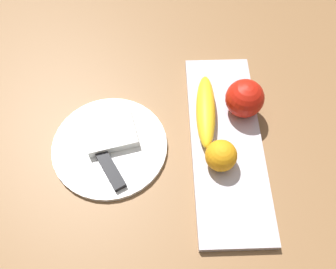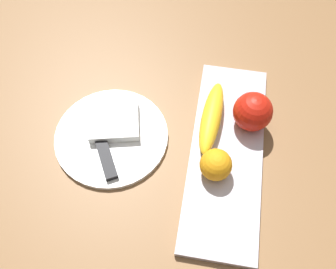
{
  "view_description": "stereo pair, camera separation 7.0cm",
  "coord_description": "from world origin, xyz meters",
  "px_view_note": "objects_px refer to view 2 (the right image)",
  "views": [
    {
      "loc": [
        -0.32,
        0.11,
        0.65
      ],
      "look_at": [
        0.04,
        0.1,
        0.05
      ],
      "focal_mm": 39.15,
      "sensor_mm": 36.0,
      "label": 1
    },
    {
      "loc": [
        -0.31,
        0.04,
        0.65
      ],
      "look_at": [
        0.04,
        0.1,
        0.05
      ],
      "focal_mm": 39.15,
      "sensor_mm": 36.0,
      "label": 2
    }
  ],
  "objects_px": {
    "dinner_plate": "(112,136)",
    "knife": "(104,152)",
    "fruit_tray": "(226,153)",
    "orange_near_apple": "(218,165)",
    "banana": "(212,117)",
    "apple": "(253,112)",
    "folded_napkin": "(114,121)"
  },
  "relations": [
    {
      "from": "banana",
      "to": "orange_near_apple",
      "type": "xyz_separation_m",
      "value": [
        -0.11,
        -0.02,
        0.01
      ]
    },
    {
      "from": "apple",
      "to": "folded_napkin",
      "type": "height_order",
      "value": "apple"
    },
    {
      "from": "fruit_tray",
      "to": "folded_napkin",
      "type": "bearing_deg",
      "value": 82.98
    },
    {
      "from": "orange_near_apple",
      "to": "knife",
      "type": "bearing_deg",
      "value": 88.45
    },
    {
      "from": "banana",
      "to": "apple",
      "type": "bearing_deg",
      "value": -76.22
    },
    {
      "from": "folded_napkin",
      "to": "knife",
      "type": "distance_m",
      "value": 0.07
    },
    {
      "from": "folded_napkin",
      "to": "fruit_tray",
      "type": "bearing_deg",
      "value": -97.02
    },
    {
      "from": "fruit_tray",
      "to": "knife",
      "type": "distance_m",
      "value": 0.24
    },
    {
      "from": "orange_near_apple",
      "to": "knife",
      "type": "height_order",
      "value": "orange_near_apple"
    },
    {
      "from": "fruit_tray",
      "to": "knife",
      "type": "relative_size",
      "value": 2.53
    },
    {
      "from": "fruit_tray",
      "to": "apple",
      "type": "distance_m",
      "value": 0.1
    },
    {
      "from": "banana",
      "to": "folded_napkin",
      "type": "distance_m",
      "value": 0.2
    },
    {
      "from": "banana",
      "to": "dinner_plate",
      "type": "height_order",
      "value": "banana"
    },
    {
      "from": "dinner_plate",
      "to": "folded_napkin",
      "type": "height_order",
      "value": "folded_napkin"
    },
    {
      "from": "banana",
      "to": "knife",
      "type": "relative_size",
      "value": 1.04
    },
    {
      "from": "banana",
      "to": "knife",
      "type": "height_order",
      "value": "banana"
    },
    {
      "from": "folded_napkin",
      "to": "apple",
      "type": "bearing_deg",
      "value": -80.63
    },
    {
      "from": "apple",
      "to": "banana",
      "type": "distance_m",
      "value": 0.08
    },
    {
      "from": "apple",
      "to": "knife",
      "type": "xyz_separation_m",
      "value": [
        -0.12,
        0.28,
        -0.04
      ]
    },
    {
      "from": "fruit_tray",
      "to": "dinner_plate",
      "type": "distance_m",
      "value": 0.23
    },
    {
      "from": "apple",
      "to": "banana",
      "type": "height_order",
      "value": "apple"
    },
    {
      "from": "apple",
      "to": "folded_napkin",
      "type": "xyz_separation_m",
      "value": [
        -0.05,
        0.27,
        -0.04
      ]
    },
    {
      "from": "fruit_tray",
      "to": "orange_near_apple",
      "type": "bearing_deg",
      "value": 161.23
    },
    {
      "from": "banana",
      "to": "knife",
      "type": "bearing_deg",
      "value": 121.12
    },
    {
      "from": "apple",
      "to": "fruit_tray",
      "type": "bearing_deg",
      "value": 152.05
    },
    {
      "from": "fruit_tray",
      "to": "banana",
      "type": "relative_size",
      "value": 2.44
    },
    {
      "from": "banana",
      "to": "dinner_plate",
      "type": "xyz_separation_m",
      "value": [
        -0.06,
        0.2,
        -0.03
      ]
    },
    {
      "from": "apple",
      "to": "dinner_plate",
      "type": "distance_m",
      "value": 0.29
    },
    {
      "from": "apple",
      "to": "dinner_plate",
      "type": "height_order",
      "value": "apple"
    },
    {
      "from": "dinner_plate",
      "to": "knife",
      "type": "relative_size",
      "value": 1.38
    },
    {
      "from": "folded_napkin",
      "to": "knife",
      "type": "bearing_deg",
      "value": 177.99
    },
    {
      "from": "orange_near_apple",
      "to": "dinner_plate",
      "type": "height_order",
      "value": "orange_near_apple"
    }
  ]
}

